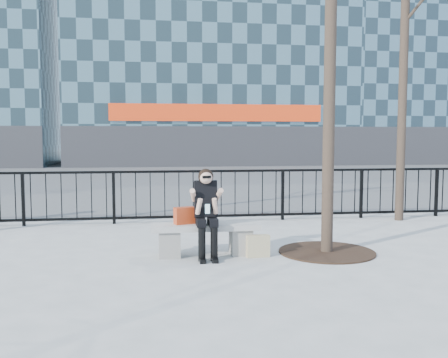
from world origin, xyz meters
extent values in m
plane|color=gray|center=(0.00, 0.00, 0.00)|extent=(120.00, 120.00, 0.00)
cube|color=#474747|center=(0.00, 15.00, 0.00)|extent=(60.00, 23.00, 0.01)
cube|color=black|center=(0.00, 3.00, 1.08)|extent=(14.00, 0.05, 0.05)
cube|color=black|center=(0.00, 3.00, 0.12)|extent=(14.00, 0.05, 0.05)
cube|color=#2D2D30|center=(3.00, 21.96, 1.20)|extent=(18.00, 0.08, 2.40)
cube|color=red|center=(3.00, 21.90, 3.20)|extent=(12.60, 0.12, 1.00)
cube|color=slate|center=(20.00, 27.00, 10.00)|extent=(16.00, 10.00, 20.00)
cylinder|color=black|center=(1.90, -0.10, 3.75)|extent=(0.18, 0.18, 7.50)
cylinder|color=black|center=(4.50, 2.60, 3.50)|extent=(0.18, 0.18, 7.00)
cylinder|color=black|center=(1.90, -0.10, 0.01)|extent=(1.50, 1.50, 0.02)
cube|color=slate|center=(-0.55, 0.00, 0.20)|extent=(0.32, 0.38, 0.40)
cube|color=slate|center=(0.55, 0.00, 0.20)|extent=(0.32, 0.38, 0.40)
cube|color=gray|center=(0.00, 0.00, 0.45)|extent=(1.65, 0.46, 0.09)
cube|color=#B43716|center=(-0.32, 0.02, 0.62)|extent=(0.34, 0.24, 0.25)
cube|color=beige|center=(0.77, -0.22, 0.17)|extent=(0.36, 0.15, 0.33)
camera|label=1|loc=(-0.77, -7.49, 1.82)|focal=40.00mm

